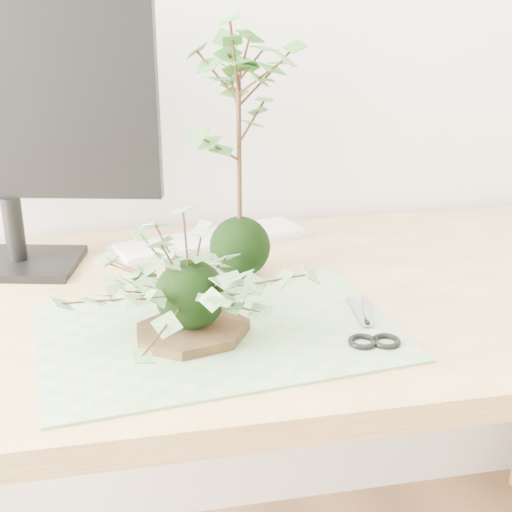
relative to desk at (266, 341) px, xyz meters
name	(u,v)px	position (x,y,z in m)	size (l,w,h in m)	color
desk	(266,341)	(0.00, 0.00, 0.00)	(1.60, 0.70, 0.74)	#D9B16B
cutting_mat	(219,332)	(-0.09, -0.12, 0.09)	(0.50, 0.33, 0.00)	#689C60
stone_dish	(192,331)	(-0.13, -0.13, 0.10)	(0.17, 0.17, 0.01)	black
ivy_kokedama	(189,264)	(-0.13, -0.13, 0.20)	(0.31, 0.31, 0.19)	black
maple_kokedama	(239,97)	(-0.03, 0.08, 0.38)	(0.29, 0.29, 0.42)	black
keyboard	(210,240)	(-0.06, 0.24, 0.09)	(0.40, 0.21, 0.01)	silver
monitor	(0,116)	(-0.40, 0.20, 0.35)	(0.51, 0.19, 0.45)	black
scissors	(374,334)	(0.11, -0.18, 0.10)	(0.08, 0.17, 0.01)	gray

